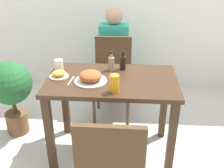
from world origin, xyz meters
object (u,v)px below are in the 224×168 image
(drink_cup, at_px, (59,65))
(sauce_bottle, at_px, (123,62))
(chair_far, at_px, (113,74))
(potted_plant_left, at_px, (11,88))
(person_figure, at_px, (114,56))
(juice_glass, at_px, (114,84))
(condiment_bottle, at_px, (111,63))
(chair_near, at_px, (111,167))
(food_plate, at_px, (91,77))
(side_plate, at_px, (59,74))

(drink_cup, relative_size, sauce_bottle, 0.54)
(chair_far, xyz_separation_m, sauce_bottle, (0.12, -0.46, 0.33))
(potted_plant_left, distance_m, person_figure, 1.24)
(chair_far, height_order, juice_glass, juice_glass)
(person_figure, bearing_deg, potted_plant_left, -141.00)
(condiment_bottle, bearing_deg, potted_plant_left, 176.32)
(juice_glass, height_order, person_figure, person_figure)
(drink_cup, distance_m, person_figure, 1.00)
(chair_far, xyz_separation_m, drink_cup, (-0.44, -0.51, 0.31))
(chair_near, xyz_separation_m, sauce_bottle, (0.04, 0.93, 0.33))
(potted_plant_left, bearing_deg, food_plate, -20.24)
(side_plate, distance_m, drink_cup, 0.16)
(sauce_bottle, bearing_deg, chair_far, 104.65)
(juice_glass, xyz_separation_m, sauce_bottle, (0.05, 0.43, -0.00))
(food_plate, xyz_separation_m, potted_plant_left, (-0.84, 0.31, -0.29))
(potted_plant_left, bearing_deg, side_plate, -23.52)
(drink_cup, bearing_deg, person_figure, 63.40)
(chair_near, height_order, chair_far, same)
(food_plate, distance_m, drink_cup, 0.38)
(chair_far, bearing_deg, juice_glass, -85.32)
(potted_plant_left, bearing_deg, juice_glass, -24.21)
(food_plate, height_order, side_plate, food_plate)
(chair_near, relative_size, juice_glass, 6.56)
(juice_glass, bearing_deg, person_figure, 93.63)
(condiment_bottle, height_order, person_figure, person_figure)
(chair_far, distance_m, potted_plant_left, 1.06)
(food_plate, distance_m, potted_plant_left, 0.94)
(chair_far, relative_size, drink_cup, 9.45)
(condiment_bottle, bearing_deg, drink_cup, -176.81)
(person_figure, bearing_deg, side_plate, -111.28)
(drink_cup, bearing_deg, chair_near, -59.34)
(side_plate, xyz_separation_m, person_figure, (0.40, 1.03, -0.21))
(chair_near, distance_m, chair_far, 1.40)
(drink_cup, xyz_separation_m, juice_glass, (0.51, -0.38, 0.02))
(condiment_bottle, bearing_deg, person_figure, 91.89)
(condiment_bottle, xyz_separation_m, potted_plant_left, (-0.99, 0.06, -0.32))
(sauce_bottle, bearing_deg, juice_glass, -96.47)
(food_plate, height_order, drink_cup, drink_cup)
(food_plate, bearing_deg, side_plate, 166.87)
(juice_glass, bearing_deg, chair_far, 94.68)
(condiment_bottle, bearing_deg, juice_glass, -82.77)
(chair_far, distance_m, sauce_bottle, 0.58)
(side_plate, bearing_deg, drink_cup, 103.05)
(potted_plant_left, bearing_deg, person_figure, 39.00)
(sauce_bottle, xyz_separation_m, person_figure, (-0.13, 0.82, -0.25))
(chair_near, relative_size, drink_cup, 9.45)
(drink_cup, bearing_deg, chair_far, 49.23)
(chair_near, bearing_deg, condiment_bottle, -86.11)
(chair_far, xyz_separation_m, condiment_bottle, (0.02, -0.49, 0.33))
(juice_glass, bearing_deg, potted_plant_left, 155.79)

